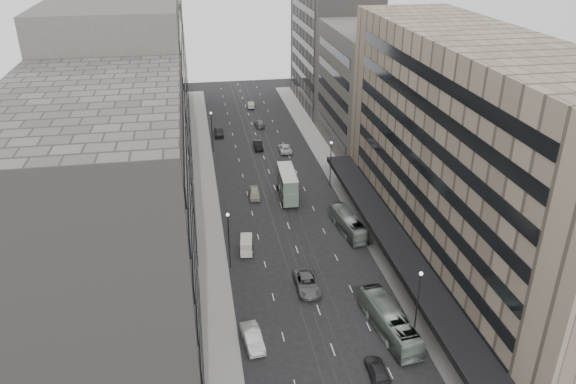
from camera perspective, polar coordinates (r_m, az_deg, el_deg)
ground at (r=68.20m, az=3.32°, el=-12.39°), size 220.00×220.00×0.00m
sidewalk_right at (r=102.02m, az=5.18°, el=1.37°), size 4.00×125.00×0.15m
sidewalk_left at (r=98.92m, az=-8.39°, el=0.37°), size 4.00×125.00×0.15m
department_store at (r=74.36m, az=18.54°, el=2.98°), size 19.20×60.00×30.00m
building_right_mid at (r=113.67m, az=8.26°, el=10.19°), size 15.00×28.00×24.00m
building_right_far at (r=141.23m, az=4.57°, el=14.26°), size 15.00×32.00×28.00m
building_left_a at (r=52.41m, az=-17.84°, el=-6.76°), size 15.00×28.00×30.00m
building_left_b at (r=75.82m, az=-15.84°, el=5.46°), size 15.00×26.00×34.00m
building_left_c at (r=102.76m, az=-14.38°, el=8.25°), size 15.00×28.00×25.00m
building_left_d at (r=134.28m, az=-13.68°, el=13.03°), size 15.00×38.00×28.00m
lamp_right_near at (r=63.96m, az=13.10°, el=-10.23°), size 0.44×0.44×8.32m
lamp_right_far at (r=97.23m, az=4.36°, el=3.42°), size 0.44×0.44×8.32m
lamp_left_near at (r=73.99m, az=-6.04°, el=-4.28°), size 0.44×0.44×8.32m
lamp_left_far at (r=113.26m, az=-7.75°, el=6.56°), size 0.44×0.44×8.32m
bus_near at (r=65.65m, az=10.27°, el=-12.81°), size 4.02×11.69×3.19m
bus_far at (r=84.37m, az=6.14°, el=-3.19°), size 3.51×10.39×2.84m
double_decker at (r=93.51m, az=-0.05°, el=0.84°), size 3.07×9.03×4.88m
panel_van at (r=79.07m, az=-4.25°, el=-5.40°), size 2.11×3.76×2.26m
sedan_1 at (r=63.79m, az=-3.62°, el=-14.56°), size 2.42×5.40×1.72m
sedan_2 at (r=71.91m, az=1.95°, el=-9.23°), size 2.91×6.17×1.71m
sedan_3 at (r=60.91m, az=9.10°, el=-17.48°), size 2.10×4.74×1.35m
sedan_4 at (r=94.69m, az=-3.41°, el=-0.09°), size 2.32×4.95×1.64m
sedan_5 at (r=115.34m, az=-3.06°, el=4.78°), size 1.77×4.82×1.57m
sedan_6 at (r=113.65m, az=-0.31°, el=4.46°), size 2.50×5.23×1.44m
sedan_7 at (r=128.53m, az=-2.89°, el=6.98°), size 2.09×4.85×1.39m
sedan_8 at (r=123.37m, az=-7.04°, el=6.08°), size 2.16×5.06×1.71m
sedan_9 at (r=142.23m, az=-3.75°, el=8.86°), size 2.16×4.76×1.52m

